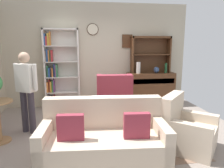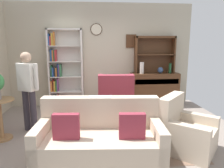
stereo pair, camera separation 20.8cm
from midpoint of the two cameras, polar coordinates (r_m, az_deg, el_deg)
The scene contains 16 objects.
ground_plane at distance 4.10m, azimuth 0.34°, elevation -13.86°, with size 5.40×4.60×0.02m, color gray.
wall_back at distance 5.86m, azimuth -1.76°, elevation 7.90°, with size 5.00×0.09×2.80m.
area_rug at distance 3.85m, azimuth 3.88°, elevation -15.38°, with size 2.50×1.68×0.01m, color #846651.
bookshelf at distance 5.73m, azimuth -12.25°, elevation 3.91°, with size 0.90×0.30×2.10m.
sideboard at distance 5.98m, azimuth 12.44°, elevation -0.96°, with size 1.30×0.45×0.92m.
sideboard_hutch at distance 5.97m, azimuth 12.53°, elevation 9.18°, with size 1.10×0.26×1.00m.
vase_tall at distance 5.71m, azimuth 9.18°, elevation 4.35°, with size 0.11×0.11×0.31m, color beige.
vase_round at distance 5.88m, azimuth 14.05°, elevation 3.68°, with size 0.15×0.15×0.17m, color #33476B.
bottle_wine at distance 5.95m, azimuth 16.51°, elevation 4.13°, with size 0.07×0.07×0.27m, color #194223.
couch_floral at distance 3.18m, azimuth -1.38°, elevation -15.08°, with size 1.86×0.99×0.90m.
armchair_floral at distance 3.70m, azimuth 20.93°, elevation -12.40°, with size 1.08×1.08×0.88m.
wingback_chair at distance 4.85m, azimuth 2.19°, elevation -4.97°, with size 0.82×0.84×1.05m.
plant_stand at distance 4.22m, azimuth -27.05°, elevation -7.56°, with size 0.52×0.52×0.75m.
person_reading at distance 4.31m, azimuth -20.68°, elevation -0.52°, with size 0.49×0.34×1.56m.
coffee_table at distance 3.88m, azimuth 0.35°, elevation -9.52°, with size 0.80×0.50×0.42m.
book_stack at distance 3.85m, azimuth -1.42°, elevation -7.90°, with size 0.21×0.16×0.10m.
Camera 2 is at (-0.28, -3.72, 1.70)m, focal length 33.51 mm.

